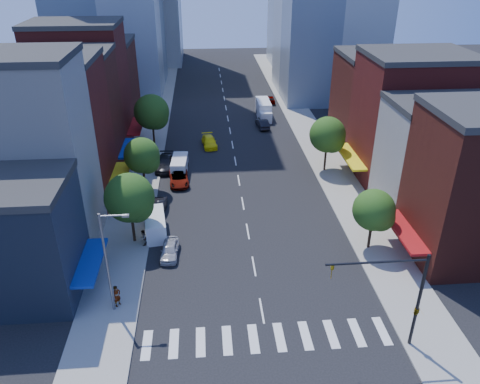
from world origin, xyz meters
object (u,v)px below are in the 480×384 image
object	(u,v)px
cargo_van_far	(180,166)
pedestrian_far	(143,238)
cargo_van_near	(155,225)
traffic_car_oncoming	(263,124)
taxi	(209,142)
parked_car_rear	(165,163)
parked_car_second	(159,208)
box_truck	(264,110)
parked_car_third	(179,178)
parked_car_front	(170,250)
traffic_car_far	(270,99)
pedestrian_near	(117,296)

from	to	relation	value
cargo_van_far	pedestrian_far	xyz separation A→B (m)	(-2.99, -16.67, -0.02)
cargo_van_near	traffic_car_oncoming	world-z (taller)	cargo_van_near
cargo_van_far	taxi	world-z (taller)	cargo_van_far
parked_car_rear	cargo_van_near	size ratio (longest dim) A/B	1.06
parked_car_second	pedestrian_far	distance (m)	6.54
parked_car_rear	box_truck	world-z (taller)	box_truck
parked_car_third	box_truck	xyz separation A→B (m)	(13.70, 24.30, 0.65)
taxi	box_truck	xyz separation A→B (m)	(9.64, 12.36, 0.65)
parked_car_front	traffic_car_oncoming	distance (m)	36.94
cargo_van_far	pedestrian_far	bearing A→B (deg)	-96.65
cargo_van_near	pedestrian_far	size ratio (longest dim) A/B	3.11
parked_car_front	parked_car_third	distance (m)	15.44
parked_car_front	parked_car_second	size ratio (longest dim) A/B	0.99
parked_car_front	parked_car_second	xyz separation A→B (m)	(-1.67, 8.24, -0.02)
cargo_van_near	traffic_car_far	bearing A→B (deg)	60.46
parked_car_rear	traffic_car_oncoming	world-z (taller)	parked_car_rear
cargo_van_near	taxi	size ratio (longest dim) A/B	1.09
taxi	pedestrian_far	xyz separation A→B (m)	(-7.05, -25.59, 0.29)
parked_car_front	traffic_car_far	world-z (taller)	parked_car_front
pedestrian_near	box_truck	bearing A→B (deg)	12.54
traffic_car_far	pedestrian_near	xyz separation A→B (m)	(-20.22, -55.03, 0.45)
parked_car_second	parked_car_third	bearing A→B (deg)	79.64
parked_car_third	traffic_car_far	world-z (taller)	parked_car_third
parked_car_third	traffic_car_far	size ratio (longest dim) A/B	1.27
parked_car_front	pedestrian_far	size ratio (longest dim) A/B	2.40
parked_car_third	pedestrian_near	xyz separation A→B (m)	(-4.22, -22.32, 0.43)
cargo_van_far	taxi	bearing A→B (deg)	69.03
cargo_van_near	pedestrian_far	xyz separation A→B (m)	(-1.02, -2.17, -0.06)
parked_car_third	taxi	bearing A→B (deg)	66.61
parked_car_rear	parked_car_third	bearing A→B (deg)	-62.74
cargo_van_near	traffic_car_oncoming	xyz separation A→B (m)	(14.85, 30.55, -0.32)
cargo_van_far	pedestrian_near	xyz separation A→B (m)	(-4.21, -25.35, 0.12)
traffic_car_far	pedestrian_far	bearing A→B (deg)	68.04
cargo_van_far	taxi	distance (m)	9.80
cargo_van_near	taxi	world-z (taller)	cargo_van_near
pedestrian_near	parked_car_third	bearing A→B (deg)	22.86
parked_car_third	cargo_van_far	world-z (taller)	cargo_van_far
parked_car_third	cargo_van_near	world-z (taller)	cargo_van_near
cargo_van_far	cargo_van_near	bearing A→B (deg)	-94.23
pedestrian_near	pedestrian_far	xyz separation A→B (m)	(1.22, 8.68, -0.14)
parked_car_third	parked_car_rear	bearing A→B (deg)	109.55
parked_car_third	parked_car_rear	world-z (taller)	parked_car_rear
taxi	traffic_car_far	size ratio (longest dim) A/B	1.21
cargo_van_near	cargo_van_far	bearing A→B (deg)	74.86
cargo_van_far	traffic_car_oncoming	world-z (taller)	cargo_van_far
cargo_van_near	cargo_van_far	world-z (taller)	cargo_van_near
traffic_car_far	pedestrian_far	xyz separation A→B (m)	(-19.00, -46.35, 0.31)
cargo_van_near	parked_car_front	bearing A→B (deg)	-74.73
parked_car_front	cargo_van_far	size ratio (longest dim) A/B	0.82
parked_car_front	pedestrian_far	xyz separation A→B (m)	(-2.67, 1.79, 0.30)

